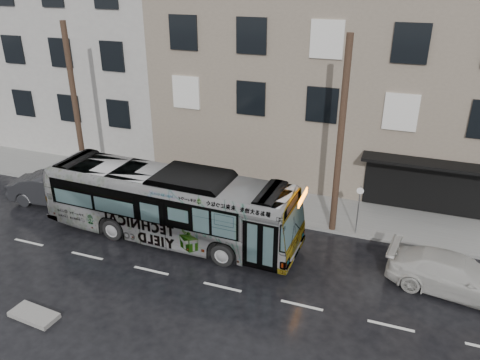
% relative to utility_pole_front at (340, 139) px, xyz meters
% --- Properties ---
extents(ground, '(120.00, 120.00, 0.00)m').
position_rel_utility_pole_front_xyz_m(ground, '(-6.50, -3.30, -4.65)').
color(ground, black).
rests_on(ground, ground).
extents(sidewalk, '(90.00, 3.60, 0.15)m').
position_rel_utility_pole_front_xyz_m(sidewalk, '(-6.50, 1.60, -4.58)').
color(sidewalk, gray).
rests_on(sidewalk, ground).
extents(building_taupe, '(20.00, 12.00, 11.00)m').
position_rel_utility_pole_front_xyz_m(building_taupe, '(-1.50, 9.40, 0.85)').
color(building_taupe, gray).
rests_on(building_taupe, ground).
extents(building_grey, '(26.00, 15.00, 16.00)m').
position_rel_utility_pole_front_xyz_m(building_grey, '(-24.50, 10.90, 3.35)').
color(building_grey, '#B0ADA6').
rests_on(building_grey, ground).
extents(utility_pole_front, '(0.30, 0.30, 9.00)m').
position_rel_utility_pole_front_xyz_m(utility_pole_front, '(0.00, 0.00, 0.00)').
color(utility_pole_front, '#422D21').
rests_on(utility_pole_front, sidewalk).
extents(utility_pole_rear, '(0.30, 0.30, 9.00)m').
position_rel_utility_pole_front_xyz_m(utility_pole_rear, '(-14.00, 0.00, 0.00)').
color(utility_pole_rear, '#422D21').
rests_on(utility_pole_rear, sidewalk).
extents(sign_post, '(0.06, 0.06, 2.40)m').
position_rel_utility_pole_front_xyz_m(sign_post, '(1.10, 0.00, -3.30)').
color(sign_post, slate).
rests_on(sign_post, sidewalk).
extents(bus, '(12.18, 3.23, 3.37)m').
position_rel_utility_pole_front_xyz_m(bus, '(-6.99, -3.05, -2.97)').
color(bus, '#B2B2B2').
rests_on(bus, ground).
extents(white_sedan, '(5.28, 2.73, 1.47)m').
position_rel_utility_pole_front_xyz_m(white_sedan, '(5.19, -2.92, -3.92)').
color(white_sedan, '#B9B7B0').
rests_on(white_sedan, ground).
extents(dark_sedan, '(5.07, 2.31, 1.61)m').
position_rel_utility_pole_front_xyz_m(dark_sedan, '(-14.30, -2.11, -3.84)').
color(dark_sedan, black).
rests_on(dark_sedan, ground).
extents(slush_pile, '(1.86, 0.95, 0.18)m').
position_rel_utility_pole_front_xyz_m(slush_pile, '(-9.02, -9.75, -4.56)').
color(slush_pile, gray).
rests_on(slush_pile, ground).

